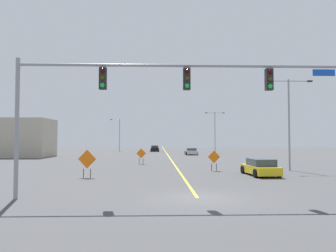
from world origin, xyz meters
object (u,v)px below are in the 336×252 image
(street_lamp_far_right, at_px, (119,133))
(construction_sign_median_far, at_px, (141,154))
(traffic_signal_assembly, at_px, (145,87))
(car_black_distant, at_px, (155,149))
(street_lamp_mid_left, at_px, (215,129))
(construction_sign_right_shoulder, at_px, (87,160))
(car_yellow_passing, at_px, (260,167))
(construction_sign_left_shoulder, at_px, (214,158))
(street_lamp_near_left, at_px, (289,116))
(car_silver_near, at_px, (191,152))

(street_lamp_far_right, relative_size, construction_sign_median_far, 4.26)
(traffic_signal_assembly, xyz_separation_m, car_black_distant, (0.09, 59.24, -4.61))
(street_lamp_far_right, relative_size, street_lamp_mid_left, 0.90)
(construction_sign_right_shoulder, xyz_separation_m, car_black_distant, (4.59, 50.69, -0.61))
(construction_sign_median_far, bearing_deg, car_yellow_passing, -50.96)
(car_black_distant, bearing_deg, construction_sign_left_shoulder, -83.17)
(construction_sign_right_shoulder, height_order, construction_sign_median_far, construction_sign_right_shoulder)
(construction_sign_left_shoulder, bearing_deg, street_lamp_far_right, 106.35)
(street_lamp_far_right, bearing_deg, car_yellow_passing, -71.75)
(street_lamp_mid_left, height_order, car_yellow_passing, street_lamp_mid_left)
(street_lamp_far_right, relative_size, car_yellow_passing, 1.69)
(traffic_signal_assembly, xyz_separation_m, street_lamp_far_right, (-8.20, 60.27, -1.10))
(traffic_signal_assembly, relative_size, car_black_distant, 3.88)
(construction_sign_left_shoulder, relative_size, car_yellow_passing, 0.41)
(street_lamp_near_left, xyz_separation_m, construction_sign_left_shoulder, (-6.81, -0.16, -3.77))
(street_lamp_mid_left, distance_m, car_black_distant, 15.56)
(street_lamp_mid_left, xyz_separation_m, construction_sign_left_shoulder, (-6.77, -37.48, -3.81))
(car_yellow_passing, bearing_deg, car_black_distant, 99.64)
(street_lamp_near_left, bearing_deg, street_lamp_mid_left, 90.06)
(traffic_signal_assembly, height_order, street_lamp_mid_left, street_lamp_mid_left)
(construction_sign_median_far, relative_size, car_black_distant, 0.42)
(traffic_signal_assembly, distance_m, car_silver_near, 43.91)
(street_lamp_near_left, bearing_deg, car_black_distant, 105.04)
(street_lamp_far_right, height_order, construction_sign_median_far, street_lamp_far_right)
(construction_sign_right_shoulder, height_order, car_black_distant, construction_sign_right_shoulder)
(street_lamp_far_right, bearing_deg, construction_sign_median_far, -79.75)
(traffic_signal_assembly, relative_size, car_silver_near, 3.68)
(construction_sign_right_shoulder, bearing_deg, car_black_distant, 84.83)
(street_lamp_far_right, bearing_deg, street_lamp_mid_left, -24.94)
(street_lamp_near_left, distance_m, car_black_distant, 47.68)
(traffic_signal_assembly, distance_m, street_lamp_mid_left, 52.19)
(street_lamp_mid_left, height_order, construction_sign_median_far, street_lamp_mid_left)
(street_lamp_far_right, xyz_separation_m, construction_sign_right_shoulder, (3.70, -51.72, -2.90))
(traffic_signal_assembly, bearing_deg, car_black_distant, 89.92)
(construction_sign_left_shoulder, bearing_deg, street_lamp_near_left, 1.33)
(construction_sign_left_shoulder, distance_m, car_black_distant, 46.35)
(car_black_distant, bearing_deg, construction_sign_right_shoulder, -95.17)
(car_black_distant, distance_m, car_silver_near, 17.42)
(street_lamp_far_right, bearing_deg, street_lamp_near_left, -66.27)
(construction_sign_right_shoulder, bearing_deg, car_silver_near, 72.02)
(construction_sign_right_shoulder, height_order, construction_sign_left_shoulder, construction_sign_right_shoulder)
(construction_sign_right_shoulder, xyz_separation_m, car_yellow_passing, (13.04, 0.95, -0.65))
(street_lamp_mid_left, height_order, car_black_distant, street_lamp_mid_left)
(street_lamp_far_right, xyz_separation_m, car_silver_near, (14.93, -17.13, -3.60))
(construction_sign_left_shoulder, bearing_deg, construction_sign_median_far, 129.38)
(traffic_signal_assembly, distance_m, construction_sign_median_far, 21.92)
(car_black_distant, bearing_deg, street_lamp_mid_left, -34.80)
(street_lamp_mid_left, distance_m, car_yellow_passing, 41.61)
(traffic_signal_assembly, height_order, construction_sign_left_shoulder, traffic_signal_assembly)
(construction_sign_median_far, bearing_deg, construction_sign_right_shoulder, -104.36)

